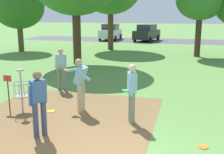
% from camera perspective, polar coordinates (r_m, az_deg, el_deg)
% --- Properties ---
extents(dirt_tee_pad, '(5.42, 5.35, 0.01)m').
position_cam_1_polar(dirt_tee_pad, '(8.67, -9.72, -8.16)').
color(dirt_tee_pad, brown).
rests_on(dirt_tee_pad, ground).
extents(disc_golf_basket, '(0.98, 0.58, 1.39)m').
position_cam_1_polar(disc_golf_basket, '(9.31, -18.21, -2.31)').
color(disc_golf_basket, '#9E9EA3').
rests_on(disc_golf_basket, ground).
extents(player_foreground_watching, '(0.45, 0.47, 1.71)m').
position_cam_1_polar(player_foreground_watching, '(7.27, -14.69, -4.53)').
color(player_foreground_watching, '#384260').
rests_on(player_foreground_watching, ground).
extents(player_throwing, '(1.07, 0.58, 1.71)m').
position_cam_1_polar(player_throwing, '(8.88, -6.45, -0.92)').
color(player_throwing, tan).
rests_on(player_throwing, ground).
extents(player_waiting_left, '(0.49, 0.42, 1.71)m').
position_cam_1_polar(player_waiting_left, '(11.51, -10.30, 2.06)').
color(player_waiting_left, slate).
rests_on(player_waiting_left, ground).
extents(player_waiting_right, '(0.45, 0.50, 1.71)m').
position_cam_1_polar(player_waiting_right, '(7.93, 4.04, -2.69)').
color(player_waiting_right, slate).
rests_on(player_waiting_right, ground).
extents(frisbee_by_tee, '(0.25, 0.25, 0.02)m').
position_cam_1_polar(frisbee_by_tee, '(9.28, -12.30, -6.81)').
color(frisbee_by_tee, gold).
rests_on(frisbee_by_tee, ground).
extents(frisbee_mid_grass, '(0.23, 0.23, 0.02)m').
position_cam_1_polar(frisbee_mid_grass, '(7.15, 18.07, -13.34)').
color(frisbee_mid_grass, orange).
rests_on(frisbee_mid_grass, ground).
extents(tree_mid_left, '(4.05, 4.05, 5.26)m').
position_cam_1_polar(tree_mid_left, '(24.17, -18.47, 13.30)').
color(tree_mid_left, brown).
rests_on(tree_mid_left, ground).
extents(tree_mid_right, '(3.40, 3.40, 5.47)m').
position_cam_1_polar(tree_mid_right, '(21.06, 17.54, 14.77)').
color(tree_mid_right, '#422D1E').
rests_on(tree_mid_right, ground).
extents(parking_lot_strip, '(36.00, 6.00, 0.01)m').
position_cam_1_polar(parking_lot_strip, '(32.35, 12.79, 7.12)').
color(parking_lot_strip, '#4C4C51').
rests_on(parking_lot_strip, ground).
extents(parked_car_leftmost, '(2.01, 4.21, 1.84)m').
position_cam_1_polar(parked_car_leftmost, '(32.98, -0.30, 9.15)').
color(parked_car_leftmost, silver).
rests_on(parked_car_leftmost, ground).
extents(parked_car_center_left, '(2.63, 4.48, 1.84)m').
position_cam_1_polar(parked_car_center_left, '(31.78, 7.09, 8.91)').
color(parked_car_center_left, black).
rests_on(parked_car_center_left, ground).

